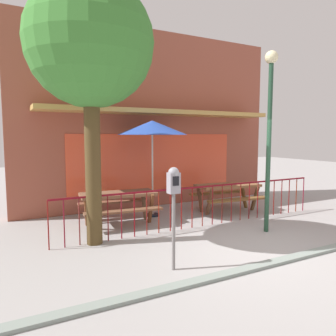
{
  "coord_description": "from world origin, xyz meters",
  "views": [
    {
      "loc": [
        -4.17,
        -4.32,
        2.15
      ],
      "look_at": [
        -0.72,
        2.31,
        1.39
      ],
      "focal_mm": 34.18,
      "sensor_mm": 36.0,
      "label": 1
    }
  ],
  "objects_px": {
    "street_lamp": "(270,116)",
    "patio_umbrella": "(152,128)",
    "picnic_table_right": "(228,190)",
    "street_tree": "(90,46)",
    "picnic_table_left": "(118,199)",
    "parking_meter_near": "(174,191)"
  },
  "relations": [
    {
      "from": "picnic_table_right",
      "to": "street_tree",
      "type": "distance_m",
      "value": 5.3
    },
    {
      "from": "picnic_table_right",
      "to": "parking_meter_near",
      "type": "height_order",
      "value": "parking_meter_near"
    },
    {
      "from": "parking_meter_near",
      "to": "street_tree",
      "type": "xyz_separation_m",
      "value": [
        -0.8,
        1.84,
        2.56
      ]
    },
    {
      "from": "parking_meter_near",
      "to": "street_tree",
      "type": "bearing_deg",
      "value": 113.48
    },
    {
      "from": "picnic_table_left",
      "to": "patio_umbrella",
      "type": "bearing_deg",
      "value": 17.19
    },
    {
      "from": "picnic_table_left",
      "to": "picnic_table_right",
      "type": "relative_size",
      "value": 0.99
    },
    {
      "from": "picnic_table_left",
      "to": "street_tree",
      "type": "distance_m",
      "value": 3.54
    },
    {
      "from": "parking_meter_near",
      "to": "street_tree",
      "type": "height_order",
      "value": "street_tree"
    },
    {
      "from": "picnic_table_left",
      "to": "street_lamp",
      "type": "bearing_deg",
      "value": -37.8
    },
    {
      "from": "patio_umbrella",
      "to": "street_lamp",
      "type": "relative_size",
      "value": 0.64
    },
    {
      "from": "patio_umbrella",
      "to": "street_lamp",
      "type": "height_order",
      "value": "street_lamp"
    },
    {
      "from": "parking_meter_near",
      "to": "patio_umbrella",
      "type": "bearing_deg",
      "value": 70.71
    },
    {
      "from": "patio_umbrella",
      "to": "parking_meter_near",
      "type": "relative_size",
      "value": 1.53
    },
    {
      "from": "picnic_table_left",
      "to": "patio_umbrella",
      "type": "xyz_separation_m",
      "value": [
        1.07,
        0.33,
        1.73
      ]
    },
    {
      "from": "patio_umbrella",
      "to": "street_tree",
      "type": "relative_size",
      "value": 0.5
    },
    {
      "from": "patio_umbrella",
      "to": "street_lamp",
      "type": "xyz_separation_m",
      "value": [
        1.68,
        -2.46,
        0.24
      ]
    },
    {
      "from": "street_tree",
      "to": "street_lamp",
      "type": "height_order",
      "value": "street_tree"
    },
    {
      "from": "street_tree",
      "to": "street_lamp",
      "type": "relative_size",
      "value": 1.29
    },
    {
      "from": "picnic_table_right",
      "to": "parking_meter_near",
      "type": "bearing_deg",
      "value": -139.3
    },
    {
      "from": "street_lamp",
      "to": "patio_umbrella",
      "type": "bearing_deg",
      "value": 124.31
    },
    {
      "from": "picnic_table_right",
      "to": "street_lamp",
      "type": "bearing_deg",
      "value": -102.67
    },
    {
      "from": "street_tree",
      "to": "street_lamp",
      "type": "xyz_separation_m",
      "value": [
        3.64,
        -0.98,
        -1.25
      ]
    }
  ]
}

